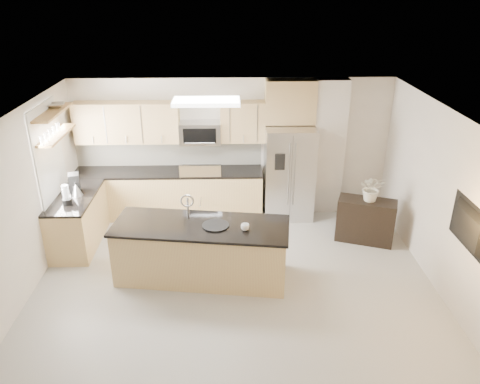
{
  "coord_description": "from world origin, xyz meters",
  "views": [
    {
      "loc": [
        -0.07,
        -5.32,
        4.21
      ],
      "look_at": [
        0.1,
        1.3,
        1.21
      ],
      "focal_mm": 35.0,
      "sensor_mm": 36.0,
      "label": 1
    }
  ],
  "objects_px": {
    "credenza": "(366,221)",
    "flower_vase": "(373,182)",
    "cup": "(245,227)",
    "island": "(202,251)",
    "blender": "(66,196)",
    "bowl": "(56,105)",
    "television": "(465,228)",
    "refrigerator": "(289,172)",
    "platter": "(216,225)",
    "microwave": "(200,133)",
    "range": "(202,192)",
    "kettle": "(76,190)",
    "coffee_maker": "(74,183)"
  },
  "relations": [
    {
      "from": "credenza",
      "to": "flower_vase",
      "type": "distance_m",
      "value": 0.74
    },
    {
      "from": "credenza",
      "to": "cup",
      "type": "distance_m",
      "value": 2.53
    },
    {
      "from": "island",
      "to": "blender",
      "type": "height_order",
      "value": "island"
    },
    {
      "from": "bowl",
      "to": "flower_vase",
      "type": "height_order",
      "value": "bowl"
    },
    {
      "from": "flower_vase",
      "to": "television",
      "type": "height_order",
      "value": "television"
    },
    {
      "from": "refrigerator",
      "to": "blender",
      "type": "relative_size",
      "value": 5.24
    },
    {
      "from": "cup",
      "to": "platter",
      "type": "height_order",
      "value": "cup"
    },
    {
      "from": "bowl",
      "to": "credenza",
      "type": "bearing_deg",
      "value": -3.95
    },
    {
      "from": "refrigerator",
      "to": "television",
      "type": "relative_size",
      "value": 1.65
    },
    {
      "from": "credenza",
      "to": "platter",
      "type": "height_order",
      "value": "platter"
    },
    {
      "from": "bowl",
      "to": "television",
      "type": "relative_size",
      "value": 0.33
    },
    {
      "from": "microwave",
      "to": "flower_vase",
      "type": "height_order",
      "value": "microwave"
    },
    {
      "from": "microwave",
      "to": "bowl",
      "type": "distance_m",
      "value": 2.52
    },
    {
      "from": "microwave",
      "to": "platter",
      "type": "height_order",
      "value": "microwave"
    },
    {
      "from": "range",
      "to": "cup",
      "type": "height_order",
      "value": "range"
    },
    {
      "from": "cup",
      "to": "refrigerator",
      "type": "bearing_deg",
      "value": 68.05
    },
    {
      "from": "platter",
      "to": "flower_vase",
      "type": "relative_size",
      "value": 0.57
    },
    {
      "from": "range",
      "to": "island",
      "type": "bearing_deg",
      "value": -87.37
    },
    {
      "from": "platter",
      "to": "flower_vase",
      "type": "distance_m",
      "value": 2.84
    },
    {
      "from": "platter",
      "to": "microwave",
      "type": "bearing_deg",
      "value": 97.98
    },
    {
      "from": "kettle",
      "to": "flower_vase",
      "type": "xyz_separation_m",
      "value": [
        4.97,
        -0.03,
        0.1
      ]
    },
    {
      "from": "microwave",
      "to": "island",
      "type": "height_order",
      "value": "microwave"
    },
    {
      "from": "microwave",
      "to": "island",
      "type": "distance_m",
      "value": 2.53
    },
    {
      "from": "blender",
      "to": "platter",
      "type": "bearing_deg",
      "value": -17.51
    },
    {
      "from": "flower_vase",
      "to": "bowl",
      "type": "bearing_deg",
      "value": 176.02
    },
    {
      "from": "cup",
      "to": "television",
      "type": "distance_m",
      "value": 2.91
    },
    {
      "from": "kettle",
      "to": "bowl",
      "type": "xyz_separation_m",
      "value": [
        -0.23,
        0.33,
        1.35
      ]
    },
    {
      "from": "platter",
      "to": "bowl",
      "type": "relative_size",
      "value": 1.12
    },
    {
      "from": "refrigerator",
      "to": "range",
      "type": "bearing_deg",
      "value": 178.4
    },
    {
      "from": "range",
      "to": "coffee_maker",
      "type": "distance_m",
      "value": 2.36
    },
    {
      "from": "flower_vase",
      "to": "island",
      "type": "bearing_deg",
      "value": -160.09
    },
    {
      "from": "microwave",
      "to": "bowl",
      "type": "height_order",
      "value": "bowl"
    },
    {
      "from": "blender",
      "to": "television",
      "type": "relative_size",
      "value": 0.32
    },
    {
      "from": "credenza",
      "to": "flower_vase",
      "type": "bearing_deg",
      "value": 12.18
    },
    {
      "from": "range",
      "to": "platter",
      "type": "distance_m",
      "value": 2.23
    },
    {
      "from": "bowl",
      "to": "flower_vase",
      "type": "distance_m",
      "value": 5.36
    },
    {
      "from": "kettle",
      "to": "television",
      "type": "height_order",
      "value": "television"
    },
    {
      "from": "range",
      "to": "refrigerator",
      "type": "height_order",
      "value": "refrigerator"
    },
    {
      "from": "microwave",
      "to": "bowl",
      "type": "xyz_separation_m",
      "value": [
        -2.25,
        -0.85,
        0.75
      ]
    },
    {
      "from": "credenza",
      "to": "microwave",
      "type": "bearing_deg",
      "value": 176.97
    },
    {
      "from": "island",
      "to": "microwave",
      "type": "bearing_deg",
      "value": 100.25
    },
    {
      "from": "refrigerator",
      "to": "microwave",
      "type": "bearing_deg",
      "value": 174.14
    },
    {
      "from": "refrigerator",
      "to": "television",
      "type": "distance_m",
      "value": 3.62
    },
    {
      "from": "credenza",
      "to": "bowl",
      "type": "relative_size",
      "value": 2.73
    },
    {
      "from": "coffee_maker",
      "to": "refrigerator",
      "type": "bearing_deg",
      "value": 12.88
    },
    {
      "from": "bowl",
      "to": "range",
      "type": "bearing_deg",
      "value": 17.89
    },
    {
      "from": "platter",
      "to": "television",
      "type": "xyz_separation_m",
      "value": [
        3.19,
        -0.95,
        0.43
      ]
    },
    {
      "from": "range",
      "to": "bowl",
      "type": "relative_size",
      "value": 3.19
    },
    {
      "from": "refrigerator",
      "to": "platter",
      "type": "distance_m",
      "value": 2.51
    },
    {
      "from": "range",
      "to": "blender",
      "type": "bearing_deg",
      "value": -145.8
    }
  ]
}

